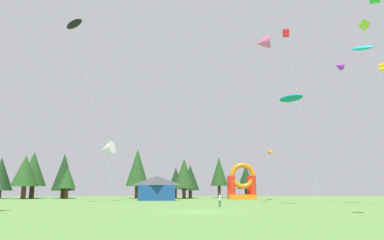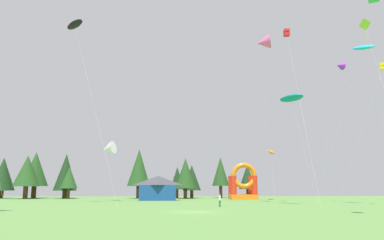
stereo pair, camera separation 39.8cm
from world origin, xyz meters
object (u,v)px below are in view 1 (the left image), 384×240
kite_pink_delta (263,43)px  festival_tent (157,188)px  kite_orange_parafoil (270,152)px  kite_cyan_parafoil (363,48)px  kite_red_box (286,33)px  kite_lime_diamond (365,27)px  person_left_edge (220,199)px  kite_purple_delta (339,66)px  kite_white_delta (107,149)px  kite_black_parafoil (74,24)px  kite_yellow_box (382,67)px  kite_teal_parafoil (291,98)px  inflatable_yellow_castle (242,186)px

kite_pink_delta → festival_tent: bearing=136.0°
kite_orange_parafoil → kite_cyan_parafoil: size_ratio=0.43×
kite_red_box → kite_pink_delta: bearing=-179.0°
kite_lime_diamond → festival_tent: 41.48m
kite_pink_delta → person_left_edge: bearing=-139.8°
kite_red_box → kite_orange_parafoil: kite_red_box is taller
kite_cyan_parafoil → kite_orange_parafoil: bearing=111.6°
kite_orange_parafoil → kite_purple_delta: (8.05, -12.38, 12.51)m
kite_white_delta → kite_pink_delta: bearing=-25.0°
kite_cyan_parafoil → kite_purple_delta: bearing=88.9°
kite_red_box → kite_purple_delta: kite_red_box is taller
kite_red_box → kite_orange_parafoil: (1.09, 15.03, -16.58)m
kite_white_delta → kite_lime_diamond: size_ratio=0.45×
kite_purple_delta → kite_black_parafoil: bearing=-175.9°
person_left_edge → festival_tent: festival_tent is taller
kite_pink_delta → kite_yellow_box: 16.55m
kite_pink_delta → kite_black_parafoil: bearing=-179.6°
kite_black_parafoil → kite_red_box: 31.45m
kite_red_box → kite_black_parafoil: bearing=-179.6°
kite_yellow_box → kite_red_box: bearing=144.2°
festival_tent → kite_pink_delta: bearing=-44.0°
kite_teal_parafoil → person_left_edge: kite_teal_parafoil is taller
kite_white_delta → kite_purple_delta: 39.93m
kite_purple_delta → kite_orange_parafoil: bearing=123.0°
kite_purple_delta → kite_lime_diamond: kite_lime_diamond is taller
kite_pink_delta → kite_purple_delta: 13.29m
kite_purple_delta → festival_tent: 36.63m
kite_purple_delta → kite_lime_diamond: size_ratio=0.99×
inflatable_yellow_castle → festival_tent: (-16.08, -3.97, -0.46)m
kite_lime_diamond → inflatable_yellow_castle: 37.02m
kite_purple_delta → person_left_edge: size_ratio=13.61×
person_left_edge → kite_yellow_box: bearing=145.9°
kite_red_box → inflatable_yellow_castle: bearing=100.1°
kite_black_parafoil → kite_purple_delta: (40.59, 2.90, -4.50)m
kite_lime_diamond → kite_teal_parafoil: 12.51m
kite_black_parafoil → kite_purple_delta: 40.94m
kite_white_delta → kite_cyan_parafoil: bearing=-23.7°
kite_white_delta → kite_cyan_parafoil: 42.11m
kite_white_delta → inflatable_yellow_castle: 26.40m
kite_cyan_parafoil → kite_yellow_box: 4.30m
kite_pink_delta → kite_red_box: size_ratio=0.96×
kite_red_box → kite_cyan_parafoil: bearing=-28.9°
kite_red_box → person_left_edge: (-11.37, -6.60, -24.26)m
kite_purple_delta → festival_tent: kite_purple_delta is taller
kite_red_box → festival_tent: bearing=142.0°
kite_yellow_box → inflatable_yellow_castle: 33.34m
inflatable_yellow_castle → person_left_edge: bearing=-107.0°
kite_red_box → kite_purple_delta: 10.35m
kite_pink_delta → kite_teal_parafoil: size_ratio=1.67×
kite_cyan_parafoil → inflatable_yellow_castle: (-12.44, 24.21, -18.58)m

